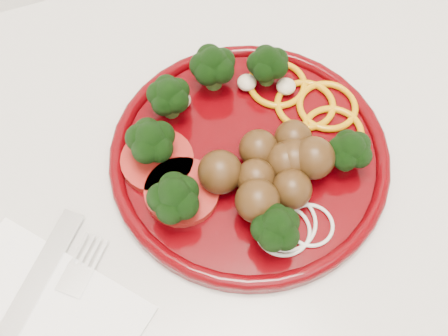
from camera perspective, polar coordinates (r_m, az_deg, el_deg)
name	(u,v)px	position (r m, az deg, el deg)	size (l,w,h in m)	color
plate	(249,152)	(0.54, 2.58, 1.66)	(0.27, 0.27, 0.06)	#440105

